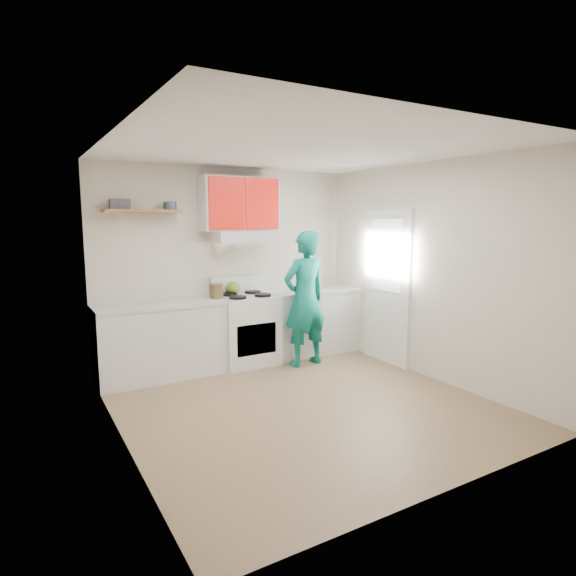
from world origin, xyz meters
TOP-DOWN VIEW (x-y plane):
  - floor at (0.00, 0.00)m, footprint 3.80×3.80m
  - ceiling at (0.00, 0.00)m, footprint 3.60×3.80m
  - back_wall at (0.00, 1.90)m, footprint 3.60×0.04m
  - front_wall at (0.00, -1.90)m, footprint 3.60×0.04m
  - left_wall at (-1.80, 0.00)m, footprint 0.04×3.80m
  - right_wall at (1.80, 0.00)m, footprint 0.04×3.80m
  - door at (1.78, 0.70)m, footprint 0.05×0.85m
  - door_glass at (1.75, 0.70)m, footprint 0.01×0.55m
  - counter_left at (-1.04, 1.60)m, footprint 1.52×0.60m
  - counter_right at (1.14, 1.60)m, footprint 1.32×0.60m
  - stove at (0.10, 1.57)m, footprint 0.76×0.65m
  - range_hood at (0.10, 1.68)m, footprint 0.76×0.44m
  - upper_cabinets at (0.10, 1.73)m, footprint 1.02×0.33m
  - shelf at (-1.15, 1.75)m, footprint 0.90×0.30m
  - books at (-1.41, 1.73)m, footprint 0.23×0.17m
  - tin at (-0.82, 1.73)m, footprint 0.21×0.21m
  - kettle at (0.01, 1.78)m, footprint 0.22×0.22m
  - crock at (-0.30, 1.59)m, footprint 0.20×0.20m
  - cutting_board at (1.07, 1.54)m, footprint 0.31×0.24m
  - silicone_mat at (1.47, 1.57)m, footprint 0.35×0.31m
  - person at (0.75, 1.14)m, footprint 0.68×0.48m

SIDE VIEW (x-z plane):
  - floor at x=0.00m, z-range 0.00..0.00m
  - counter_left at x=-1.04m, z-range 0.00..0.90m
  - counter_right at x=1.14m, z-range 0.00..0.90m
  - stove at x=0.10m, z-range 0.00..0.92m
  - person at x=0.75m, z-range 0.00..1.78m
  - silicone_mat at x=1.47m, z-range 0.90..0.91m
  - cutting_board at x=1.07m, z-range 0.90..0.92m
  - crock at x=-0.30m, z-range 0.90..1.10m
  - kettle at x=0.01m, z-range 0.92..1.10m
  - door at x=1.78m, z-range 0.00..2.05m
  - back_wall at x=0.00m, z-range 0.00..2.60m
  - front_wall at x=0.00m, z-range 0.00..2.60m
  - left_wall at x=-1.80m, z-range 0.00..2.60m
  - right_wall at x=1.80m, z-range 0.00..2.60m
  - door_glass at x=1.75m, z-range 0.98..1.92m
  - range_hood at x=0.10m, z-range 1.62..1.77m
  - shelf at x=-1.15m, z-range 2.00..2.04m
  - tin at x=-0.82m, z-range 2.04..2.13m
  - books at x=-1.41m, z-range 2.04..2.15m
  - upper_cabinets at x=0.10m, z-range 1.77..2.47m
  - ceiling at x=0.00m, z-range 2.58..2.62m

